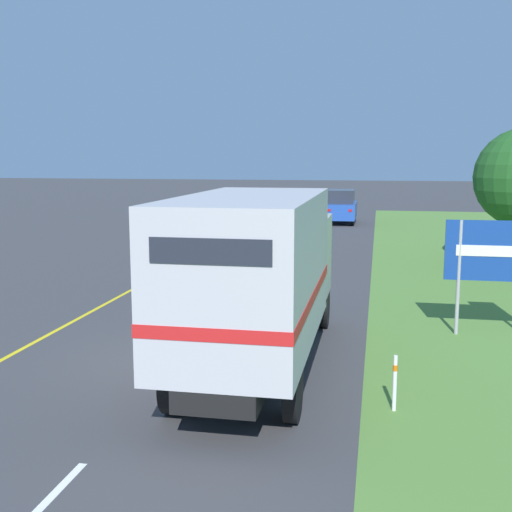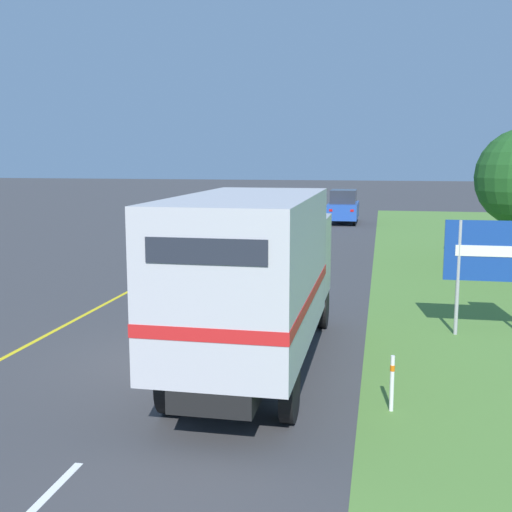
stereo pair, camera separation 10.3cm
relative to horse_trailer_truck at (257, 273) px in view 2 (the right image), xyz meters
name	(u,v)px [view 2 (the right image)]	position (x,y,z in m)	size (l,w,h in m)	color
ground_plane	(181,361)	(-1.65, 0.27, -1.95)	(200.00, 200.00, 0.00)	#3D3D3F
edge_line_yellow	(172,268)	(-5.35, 10.78, -1.95)	(0.12, 55.45, 0.01)	yellow
centre_dash_near	(191,350)	(-1.65, 1.01, -1.95)	(0.12, 2.60, 0.01)	white
centre_dash_mid_a	(252,289)	(-1.65, 7.61, -1.95)	(0.12, 2.60, 0.01)	white
centre_dash_mid_b	(283,257)	(-1.65, 14.21, -1.95)	(0.12, 2.60, 0.01)	white
centre_dash_far	(303,238)	(-1.65, 20.81, -1.95)	(0.12, 2.60, 0.01)	white
centre_dash_farthest	(316,224)	(-1.65, 27.41, -1.95)	(0.12, 2.60, 0.01)	white
horse_trailer_truck	(257,273)	(0.00, 0.00, 0.00)	(2.33, 7.77, 3.49)	black
lead_car_white	(230,236)	(-3.69, 13.24, -0.98)	(1.80, 3.83, 1.94)	black
lead_car_blue_ahead	(343,207)	(-0.03, 28.46, -0.91)	(1.80, 4.22, 2.10)	black
highway_sign	(497,254)	(4.97, 3.41, 0.00)	(2.26, 0.09, 3.06)	#9E9EA3
delineator_post	(392,382)	(2.59, -1.59, -1.45)	(0.08, 0.08, 0.95)	white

